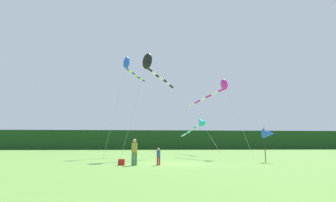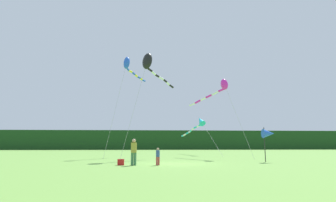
# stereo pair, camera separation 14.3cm
# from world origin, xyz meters

# --- Properties ---
(ground_plane) EXTENTS (120.00, 120.00, 0.00)m
(ground_plane) POSITION_xyz_m (0.00, 0.00, 0.00)
(ground_plane) COLOR #6B9E42
(distant_treeline) EXTENTS (108.00, 3.88, 4.33)m
(distant_treeline) POSITION_xyz_m (0.00, 45.00, 2.17)
(distant_treeline) COLOR #193D19
(distant_treeline) RESTS_ON ground
(person_adult) EXTENTS (0.37, 0.37, 1.68)m
(person_adult) POSITION_xyz_m (-2.72, -1.23, 0.94)
(person_adult) COLOR #3F724C
(person_adult) RESTS_ON ground
(person_child) EXTENTS (0.24, 0.24, 1.10)m
(person_child) POSITION_xyz_m (-1.17, -1.23, 0.62)
(person_child) COLOR #B23338
(person_child) RESTS_ON ground
(cooler_box) EXTENTS (0.41, 0.32, 0.39)m
(cooler_box) POSITION_xyz_m (-3.54, -1.00, 0.19)
(cooler_box) COLOR red
(cooler_box) RESTS_ON ground
(banner_flag_pole) EXTENTS (0.90, 0.70, 2.60)m
(banner_flag_pole) POSITION_xyz_m (7.42, 1.40, 2.12)
(banner_flag_pole) COLOR black
(banner_flag_pole) RESTS_ON ground
(kite_cyan) EXTENTS (3.28, 9.68, 4.85)m
(kite_cyan) POSITION_xyz_m (4.43, 14.64, 3.90)
(kite_cyan) COLOR #B2B2B2
(kite_cyan) RESTS_ON ground
(kite_magenta) EXTENTS (4.83, 6.33, 7.87)m
(kite_magenta) POSITION_xyz_m (5.35, 7.66, 6.94)
(kite_magenta) COLOR #B2B2B2
(kite_magenta) RESTS_ON ground
(kite_blue) EXTENTS (3.75, 6.05, 10.86)m
(kite_blue) POSITION_xyz_m (-4.07, 10.25, 9.88)
(kite_blue) COLOR #B2B2B2
(kite_blue) RESTS_ON ground
(kite_black) EXTENTS (4.95, 5.61, 10.01)m
(kite_black) POSITION_xyz_m (-1.81, 6.23, 8.96)
(kite_black) COLOR #B2B2B2
(kite_black) RESTS_ON ground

